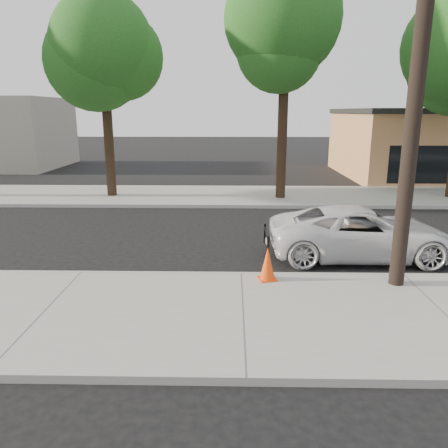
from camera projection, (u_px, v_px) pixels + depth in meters
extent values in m
plane|color=black|center=(240.00, 252.00, 12.90)|extent=(120.00, 120.00, 0.00)
cube|color=gray|center=(243.00, 316.00, 8.72)|extent=(90.00, 4.40, 0.15)
cube|color=gray|center=(237.00, 196.00, 21.11)|extent=(90.00, 5.00, 0.15)
cube|color=#9E9B93|center=(241.00, 276.00, 10.85)|extent=(90.00, 0.12, 0.16)
cylinder|color=black|center=(417.00, 81.00, 9.05)|extent=(0.34, 0.34, 9.00)
cylinder|color=black|center=(109.00, 150.00, 20.38)|extent=(0.44, 0.44, 4.25)
sphere|color=#134514|center=(104.00, 71.00, 19.50)|extent=(4.20, 4.20, 4.20)
sphere|color=#134514|center=(113.00, 42.00, 18.80)|extent=(3.36, 3.36, 3.36)
cylinder|color=black|center=(282.00, 146.00, 19.78)|extent=(0.44, 0.44, 4.75)
sphere|color=#134514|center=(285.00, 52.00, 18.78)|extent=(4.80, 4.80, 4.80)
sphere|color=#134514|center=(303.00, 18.00, 17.98)|extent=(3.84, 3.84, 3.84)
imported|color=silver|center=(362.00, 233.00, 12.29)|extent=(5.18, 2.40, 1.44)
cube|color=#EC400C|center=(267.00, 279.00, 10.43)|extent=(0.50, 0.50, 0.02)
cone|color=#EC400C|center=(268.00, 263.00, 10.33)|extent=(0.44, 0.44, 0.80)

